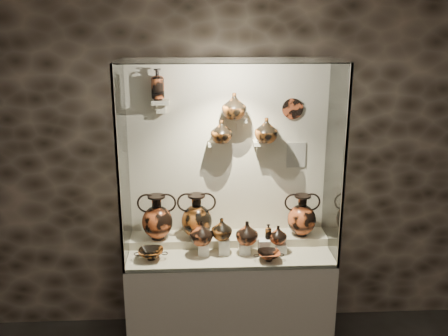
{
  "coord_description": "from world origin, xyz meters",
  "views": [
    {
      "loc": [
        -0.24,
        -1.63,
        2.67
      ],
      "look_at": [
        -0.05,
        2.2,
        1.55
      ],
      "focal_mm": 40.0,
      "sensor_mm": 36.0,
      "label": 1
    }
  ],
  "objects_px": {
    "amphora_left": "(157,217)",
    "jug_b": "(222,229)",
    "amphora_mid": "(197,216)",
    "amphora_right": "(302,215)",
    "kylix_right": "(269,255)",
    "lekythos_small": "(268,231)",
    "ovoid_vase_c": "(266,130)",
    "ovoid_vase_a": "(221,131)",
    "jug_c": "(247,233)",
    "ovoid_vase_b": "(234,106)",
    "lekythos_tall": "(158,82)",
    "kylix_left": "(151,253)",
    "jug_e": "(278,235)",
    "jug_a": "(201,233)"
  },
  "relations": [
    {
      "from": "amphora_left",
      "to": "jug_b",
      "type": "height_order",
      "value": "amphora_left"
    },
    {
      "from": "jug_b",
      "to": "amphora_mid",
      "type": "bearing_deg",
      "value": 123.97
    },
    {
      "from": "amphora_right",
      "to": "kylix_right",
      "type": "distance_m",
      "value": 0.51
    },
    {
      "from": "lekythos_small",
      "to": "ovoid_vase_c",
      "type": "height_order",
      "value": "ovoid_vase_c"
    },
    {
      "from": "amphora_mid",
      "to": "ovoid_vase_c",
      "type": "height_order",
      "value": "ovoid_vase_c"
    },
    {
      "from": "ovoid_vase_c",
      "to": "lekythos_small",
      "type": "bearing_deg",
      "value": -64.08
    },
    {
      "from": "amphora_mid",
      "to": "jug_b",
      "type": "xyz_separation_m",
      "value": [
        0.2,
        -0.17,
        -0.05
      ]
    },
    {
      "from": "ovoid_vase_a",
      "to": "jug_c",
      "type": "bearing_deg",
      "value": -42.72
    },
    {
      "from": "jug_c",
      "to": "ovoid_vase_b",
      "type": "height_order",
      "value": "ovoid_vase_b"
    },
    {
      "from": "lekythos_tall",
      "to": "kylix_left",
      "type": "bearing_deg",
      "value": -89.45
    },
    {
      "from": "jug_b",
      "to": "lekythos_tall",
      "type": "bearing_deg",
      "value": 136.25
    },
    {
      "from": "jug_b",
      "to": "jug_c",
      "type": "relative_size",
      "value": 0.93
    },
    {
      "from": "jug_e",
      "to": "ovoid_vase_a",
      "type": "xyz_separation_m",
      "value": [
        -0.46,
        0.24,
        0.83
      ]
    },
    {
      "from": "jug_b",
      "to": "ovoid_vase_a",
      "type": "distance_m",
      "value": 0.8
    },
    {
      "from": "jug_b",
      "to": "jug_c",
      "type": "distance_m",
      "value": 0.21
    },
    {
      "from": "amphora_mid",
      "to": "ovoid_vase_b",
      "type": "distance_m",
      "value": 0.98
    },
    {
      "from": "kylix_left",
      "to": "ovoid_vase_b",
      "type": "xyz_separation_m",
      "value": [
        0.69,
        0.31,
        1.14
      ]
    },
    {
      "from": "ovoid_vase_b",
      "to": "ovoid_vase_c",
      "type": "relative_size",
      "value": 1.03
    },
    {
      "from": "ovoid_vase_a",
      "to": "ovoid_vase_b",
      "type": "height_order",
      "value": "ovoid_vase_b"
    },
    {
      "from": "amphora_mid",
      "to": "kylix_right",
      "type": "distance_m",
      "value": 0.7
    },
    {
      "from": "ovoid_vase_b",
      "to": "kylix_left",
      "type": "bearing_deg",
      "value": -136.58
    },
    {
      "from": "amphora_left",
      "to": "jug_e",
      "type": "relative_size",
      "value": 2.55
    },
    {
      "from": "amphora_left",
      "to": "jug_a",
      "type": "bearing_deg",
      "value": -41.42
    },
    {
      "from": "jug_e",
      "to": "lekythos_tall",
      "type": "distance_m",
      "value": 1.58
    },
    {
      "from": "kylix_left",
      "to": "jug_c",
      "type": "bearing_deg",
      "value": 8.31
    },
    {
      "from": "jug_a",
      "to": "jug_b",
      "type": "relative_size",
      "value": 1.11
    },
    {
      "from": "jug_c",
      "to": "lekythos_small",
      "type": "relative_size",
      "value": 1.35
    },
    {
      "from": "jug_c",
      "to": "lekythos_small",
      "type": "height_order",
      "value": "jug_c"
    },
    {
      "from": "jug_b",
      "to": "ovoid_vase_c",
      "type": "xyz_separation_m",
      "value": [
        0.38,
        0.23,
        0.77
      ]
    },
    {
      "from": "amphora_left",
      "to": "jug_b",
      "type": "relative_size",
      "value": 2.18
    },
    {
      "from": "amphora_mid",
      "to": "lekythos_small",
      "type": "relative_size",
      "value": 2.74
    },
    {
      "from": "jug_c",
      "to": "lekythos_small",
      "type": "distance_m",
      "value": 0.18
    },
    {
      "from": "amphora_right",
      "to": "ovoid_vase_a",
      "type": "height_order",
      "value": "ovoid_vase_a"
    },
    {
      "from": "kylix_left",
      "to": "lekythos_tall",
      "type": "height_order",
      "value": "lekythos_tall"
    },
    {
      "from": "jug_c",
      "to": "ovoid_vase_c",
      "type": "bearing_deg",
      "value": 68.18
    },
    {
      "from": "amphora_mid",
      "to": "lekythos_tall",
      "type": "distance_m",
      "value": 1.16
    },
    {
      "from": "jug_e",
      "to": "jug_b",
      "type": "bearing_deg",
      "value": -164.94
    },
    {
      "from": "lekythos_small",
      "to": "kylix_right",
      "type": "relative_size",
      "value": 0.61
    },
    {
      "from": "ovoid_vase_c",
      "to": "lekythos_tall",
      "type": "bearing_deg",
      "value": -157.46
    },
    {
      "from": "ovoid_vase_a",
      "to": "kylix_left",
      "type": "bearing_deg",
      "value": -141.63
    },
    {
      "from": "amphora_left",
      "to": "kylix_right",
      "type": "height_order",
      "value": "amphora_left"
    },
    {
      "from": "amphora_right",
      "to": "ovoid_vase_b",
      "type": "bearing_deg",
      "value": 173.58
    },
    {
      "from": "amphora_right",
      "to": "ovoid_vase_a",
      "type": "bearing_deg",
      "value": 173.44
    },
    {
      "from": "jug_b",
      "to": "jug_e",
      "type": "relative_size",
      "value": 1.17
    },
    {
      "from": "amphora_left",
      "to": "lekythos_tall",
      "type": "height_order",
      "value": "lekythos_tall"
    },
    {
      "from": "jug_e",
      "to": "ovoid_vase_c",
      "type": "relative_size",
      "value": 0.75
    },
    {
      "from": "jug_a",
      "to": "lekythos_tall",
      "type": "xyz_separation_m",
      "value": [
        -0.33,
        0.29,
        1.18
      ]
    },
    {
      "from": "amphora_left",
      "to": "lekythos_small",
      "type": "bearing_deg",
      "value": -23.54
    },
    {
      "from": "ovoid_vase_c",
      "to": "ovoid_vase_b",
      "type": "bearing_deg",
      "value": -154.61
    },
    {
      "from": "amphora_mid",
      "to": "lekythos_tall",
      "type": "relative_size",
      "value": 1.37
    }
  ]
}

